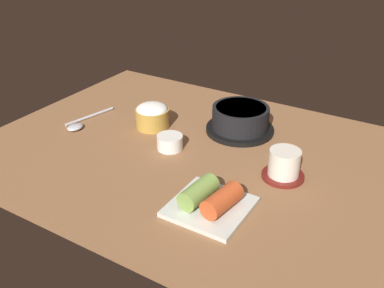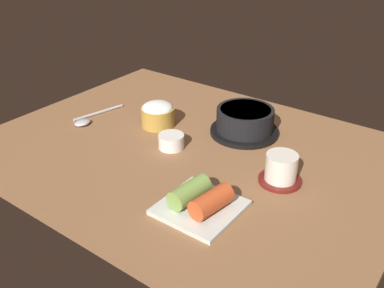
{
  "view_description": "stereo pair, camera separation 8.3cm",
  "coord_description": "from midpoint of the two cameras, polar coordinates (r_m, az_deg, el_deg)",
  "views": [
    {
      "loc": [
        49.21,
        -79.87,
        55.01
      ],
      "look_at": [
        2.0,
        -2.0,
        5.0
      ],
      "focal_mm": 41.0,
      "sensor_mm": 36.0,
      "label": 1
    },
    {
      "loc": [
        56.08,
        -75.26,
        55.01
      ],
      "look_at": [
        2.0,
        -2.0,
        5.0
      ],
      "focal_mm": 41.0,
      "sensor_mm": 36.0,
      "label": 2
    }
  ],
  "objects": [
    {
      "name": "kimchi_plate",
      "position": [
        0.86,
        -0.39,
        -7.46
      ],
      "size": [
        14.96,
        14.96,
        5.17
      ],
      "color": "silver",
      "rests_on": "dining_table"
    },
    {
      "name": "rice_bowl",
      "position": [
        1.18,
        -7.2,
        3.71
      ],
      "size": [
        9.05,
        9.05,
        6.75
      ],
      "color": "#B78C38",
      "rests_on": "dining_table"
    },
    {
      "name": "spoon",
      "position": [
        1.24,
        -16.24,
        2.53
      ],
      "size": [
        5.73,
        17.66,
        1.35
      ],
      "color": "#B7B7BC",
      "rests_on": "dining_table"
    },
    {
      "name": "dining_table",
      "position": [
        1.08,
        -2.55,
        -1.2
      ],
      "size": [
        100.0,
        76.0,
        2.0
      ],
      "primitive_type": "cube",
      "color": "brown",
      "rests_on": "ground"
    },
    {
      "name": "banchan_cup_center",
      "position": [
        1.08,
        -5.1,
        0.26
      ],
      "size": [
        6.38,
        6.38,
        3.52
      ],
      "color": "white",
      "rests_on": "dining_table"
    },
    {
      "name": "stone_pot",
      "position": [
        1.15,
        4.25,
        3.17
      ],
      "size": [
        17.86,
        17.86,
        7.05
      ],
      "color": "black",
      "rests_on": "dining_table"
    },
    {
      "name": "tea_cup_with_saucer",
      "position": [
        0.96,
        9.39,
        -2.87
      ],
      "size": [
        9.36,
        9.36,
        6.73
      ],
      "color": "maroon",
      "rests_on": "dining_table"
    }
  ]
}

